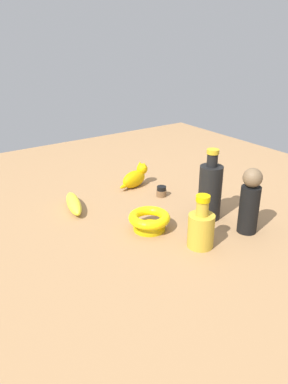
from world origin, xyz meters
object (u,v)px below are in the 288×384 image
object	(u,v)px
cat_figurine	(135,177)
person_figure_adult	(250,201)
bowl	(149,219)
banana	(74,204)
bottle_tall	(210,190)
bottle_short	(201,228)
nail_polish_jar	(161,191)

from	to	relation	value
cat_figurine	person_figure_adult	size ratio (longest dim) A/B	0.70
bowl	banana	xyz separation A→B (m)	(0.27, 0.13, -0.01)
bowl	person_figure_adult	distance (m)	0.31
banana	bottle_tall	distance (m)	0.47
bowl	banana	bearing A→B (deg)	26.32
bowl	cat_figurine	distance (m)	0.36
bottle_tall	person_figure_adult	distance (m)	0.14
cat_figurine	person_figure_adult	distance (m)	0.52
bottle_short	bottle_tall	size ratio (longest dim) A/B	0.67
person_figure_adult	bowl	bearing A→B (deg)	52.87
nail_polish_jar	person_figure_adult	xyz separation A→B (m)	(-0.37, -0.05, 0.08)
nail_polish_jar	person_figure_adult	bearing A→B (deg)	-171.66
bowl	nail_polish_jar	distance (m)	0.27
banana	cat_figurine	world-z (taller)	cat_figurine
banana	cat_figurine	size ratio (longest dim) A/B	1.21
banana	nail_polish_jar	bearing A→B (deg)	-88.73
bottle_short	banana	bearing A→B (deg)	24.37
bottle_short	nail_polish_jar	bearing A→B (deg)	-19.61
banana	nail_polish_jar	world-z (taller)	banana
banana	bottle_short	world-z (taller)	bottle_short
nail_polish_jar	bottle_short	world-z (taller)	bottle_short
nail_polish_jar	bottle_tall	world-z (taller)	bottle_tall
cat_figurine	bottle_short	distance (m)	0.50
banana	nail_polish_jar	size ratio (longest dim) A/B	4.51
bottle_short	person_figure_adult	world-z (taller)	person_figure_adult
cat_figurine	banana	bearing A→B (deg)	100.32
banana	bottle_short	distance (m)	0.48
bottle_short	bowl	bearing A→B (deg)	21.09
banana	person_figure_adult	bearing A→B (deg)	-124.53
bowl	banana	size ratio (longest dim) A/B	0.74
bottle_tall	person_figure_adult	bearing A→B (deg)	-166.77
nail_polish_jar	bottle_short	xyz separation A→B (m)	(-0.35, 0.13, 0.04)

